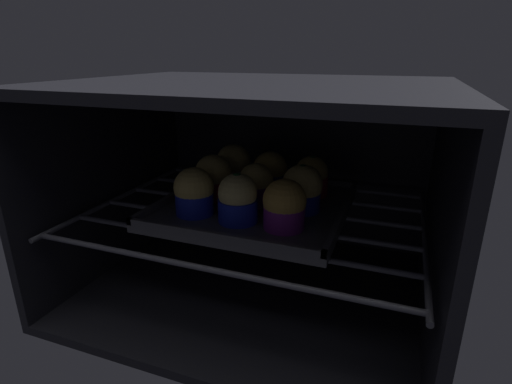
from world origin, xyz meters
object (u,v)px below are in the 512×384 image
(baking_tray, at_px, (256,207))
(muffin_row1_col1, at_px, (256,186))
(muffin_row0_col1, at_px, (236,199))
(muffin_row1_col2, at_px, (302,189))
(muffin_row1_col0, at_px, (213,178))
(muffin_row2_col0, at_px, (233,166))
(muffin_row2_col1, at_px, (268,173))
(muffin_row0_col2, at_px, (284,206))
(muffin_row2_col2, at_px, (311,177))
(muffin_row0_col0, at_px, (194,193))

(baking_tray, height_order, muffin_row1_col1, muffin_row1_col1)
(muffin_row0_col1, bearing_deg, muffin_row1_col2, 43.24)
(muffin_row1_col1, relative_size, muffin_row1_col2, 0.92)
(muffin_row1_col0, bearing_deg, baking_tray, 0.33)
(baking_tray, height_order, muffin_row0_col1, muffin_row0_col1)
(muffin_row1_col1, xyz_separation_m, muffin_row2_col0, (-0.07, 0.08, 0.01))
(muffin_row2_col0, xyz_separation_m, muffin_row2_col1, (0.07, -0.00, -0.00))
(baking_tray, relative_size, muffin_row0_col2, 4.04)
(muffin_row0_col2, xyz_separation_m, muffin_row2_col2, (0.00, 0.16, -0.00))
(muffin_row2_col2, bearing_deg, muffin_row0_col0, -135.08)
(muffin_row0_col0, xyz_separation_m, muffin_row1_col0, (-0.00, 0.07, 0.00))
(muffin_row2_col0, height_order, muffin_row2_col2, muffin_row2_col0)
(muffin_row0_col0, height_order, muffin_row0_col1, muffin_row0_col1)
(muffin_row2_col0, distance_m, muffin_row2_col2, 0.15)
(muffin_row0_col1, bearing_deg, muffin_row2_col1, 90.36)
(muffin_row0_col1, relative_size, muffin_row1_col1, 1.08)
(muffin_row2_col1, distance_m, muffin_row2_col2, 0.08)
(muffin_row0_col2, height_order, muffin_row1_col1, muffin_row0_col2)
(muffin_row2_col0, distance_m, muffin_row2_col1, 0.07)
(muffin_row1_col2, bearing_deg, baking_tray, 179.17)
(baking_tray, xyz_separation_m, muffin_row0_col0, (-0.08, -0.07, 0.04))
(muffin_row1_col1, distance_m, muffin_row2_col2, 0.11)
(baking_tray, height_order, muffin_row2_col0, muffin_row2_col0)
(muffin_row1_col0, relative_size, muffin_row2_col0, 0.97)
(muffin_row0_col0, distance_m, muffin_row0_col1, 0.07)
(muffin_row0_col2, relative_size, muffin_row2_col1, 1.00)
(muffin_row1_col2, height_order, muffin_row2_col2, muffin_row1_col2)
(muffin_row0_col0, xyz_separation_m, muffin_row2_col1, (0.07, 0.15, -0.00))
(muffin_row1_col0, height_order, muffin_row2_col0, muffin_row2_col0)
(muffin_row0_col0, distance_m, muffin_row2_col1, 0.16)
(muffin_row2_col2, bearing_deg, muffin_row1_col0, -153.07)
(muffin_row0_col0, xyz_separation_m, muffin_row0_col2, (0.15, -0.00, -0.00))
(muffin_row1_col2, distance_m, muffin_row2_col2, 0.08)
(muffin_row1_col2, bearing_deg, muffin_row0_col0, -154.98)
(baking_tray, bearing_deg, muffin_row2_col0, 134.39)
(muffin_row2_col0, bearing_deg, muffin_row0_col2, -46.09)
(muffin_row1_col1, xyz_separation_m, muffin_row1_col2, (0.08, -0.00, 0.00))
(muffin_row2_col0, bearing_deg, muffin_row2_col1, -2.49)
(muffin_row2_col0, bearing_deg, muffin_row2_col2, 0.83)
(muffin_row0_col1, height_order, muffin_row1_col2, same)
(muffin_row0_col1, relative_size, muffin_row2_col1, 1.04)
(muffin_row0_col2, distance_m, muffin_row1_col1, 0.11)
(muffin_row1_col1, distance_m, muffin_row2_col1, 0.07)
(muffin_row0_col1, xyz_separation_m, muffin_row1_col2, (0.08, 0.08, 0.00))
(muffin_row0_col2, relative_size, muffin_row1_col0, 0.95)
(muffin_row0_col1, xyz_separation_m, muffin_row1_col0, (-0.08, 0.08, 0.00))
(muffin_row0_col1, xyz_separation_m, muffin_row1_col1, (0.00, 0.08, -0.00))
(muffin_row1_col2, bearing_deg, muffin_row2_col2, 92.22)
(baking_tray, xyz_separation_m, muffin_row1_col2, (0.08, -0.00, 0.04))
(muffin_row1_col0, bearing_deg, muffin_row2_col2, 26.93)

